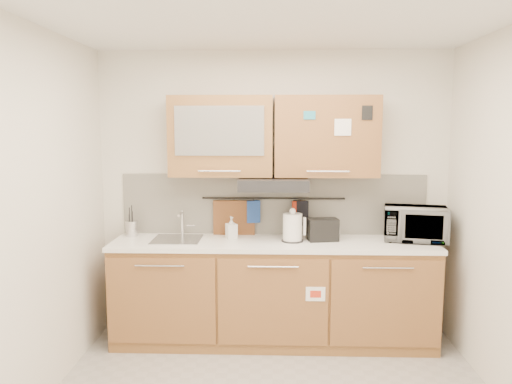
{
  "coord_description": "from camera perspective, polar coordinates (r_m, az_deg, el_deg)",
  "views": [
    {
      "loc": [
        -0.01,
        -3.09,
        1.92
      ],
      "look_at": [
        -0.15,
        1.05,
        1.37
      ],
      "focal_mm": 35.0,
      "sensor_mm": 36.0,
      "label": 1
    }
  ],
  "objects": [
    {
      "name": "sink",
      "position": [
        4.49,
        -8.98,
        -5.36
      ],
      "size": [
        0.42,
        0.4,
        0.26
      ],
      "color": "silver",
      "rests_on": "countertop"
    },
    {
      "name": "toaster",
      "position": [
        4.42,
        7.64,
        -4.26
      ],
      "size": [
        0.28,
        0.19,
        0.2
      ],
      "rotation": [
        0.0,
        0.0,
        0.16
      ],
      "color": "black",
      "rests_on": "countertop"
    },
    {
      "name": "kettle",
      "position": [
        4.36,
        4.2,
        -4.14
      ],
      "size": [
        0.21,
        0.19,
        0.29
      ],
      "rotation": [
        0.0,
        0.0,
        0.09
      ],
      "color": "white",
      "rests_on": "countertop"
    },
    {
      "name": "oven_mitt",
      "position": [
        4.59,
        -0.29,
        -2.26
      ],
      "size": [
        0.13,
        0.06,
        0.2
      ],
      "primitive_type": "cube",
      "rotation": [
        0.0,
        0.0,
        0.25
      ],
      "color": "navy",
      "rests_on": "utensil_rail"
    },
    {
      "name": "ceiling",
      "position": [
        3.16,
        2.12,
        19.97
      ],
      "size": [
        3.2,
        3.2,
        0.0
      ],
      "primitive_type": "plane",
      "rotation": [
        3.14,
        0.0,
        0.0
      ],
      "color": "white",
      "rests_on": "wall_back"
    },
    {
      "name": "upper_cabinets",
      "position": [
        4.41,
        1.96,
        6.38
      ],
      "size": [
        1.82,
        0.37,
        0.7
      ],
      "color": "olive",
      "rests_on": "wall_back"
    },
    {
      "name": "wall_back",
      "position": [
        4.63,
        1.99,
        -0.15
      ],
      "size": [
        3.2,
        0.0,
        3.2
      ],
      "primitive_type": "plane",
      "rotation": [
        1.57,
        0.0,
        0.0
      ],
      "color": "silver",
      "rests_on": "ground"
    },
    {
      "name": "utensil_rail",
      "position": [
        4.59,
        1.99,
        -0.73
      ],
      "size": [
        1.3,
        0.02,
        0.02
      ],
      "primitive_type": "cylinder",
      "rotation": [
        0.0,
        1.57,
        0.0
      ],
      "color": "black",
      "rests_on": "backsplash"
    },
    {
      "name": "microwave",
      "position": [
        4.6,
        17.76,
        -3.48
      ],
      "size": [
        0.59,
        0.46,
        0.3
      ],
      "primitive_type": "imported",
      "rotation": [
        0.0,
        0.0,
        -0.2
      ],
      "color": "#999999",
      "rests_on": "countertop"
    },
    {
      "name": "soap_bottle",
      "position": [
        4.47,
        -2.83,
        -4.09
      ],
      "size": [
        0.12,
        0.12,
        0.2
      ],
      "primitive_type": "imported",
      "rotation": [
        0.0,
        0.0,
        0.41
      ],
      "color": "#999999",
      "rests_on": "countertop"
    },
    {
      "name": "wall_left",
      "position": [
        3.53,
        -24.99,
        -3.27
      ],
      "size": [
        0.0,
        3.0,
        3.0
      ],
      "primitive_type": "plane",
      "rotation": [
        1.57,
        0.0,
        1.57
      ],
      "color": "silver",
      "rests_on": "ground"
    },
    {
      "name": "base_cabinet",
      "position": [
        4.54,
        1.94,
        -11.94
      ],
      "size": [
        2.8,
        0.64,
        0.88
      ],
      "color": "olive",
      "rests_on": "floor"
    },
    {
      "name": "utensil_crock",
      "position": [
        4.71,
        -14.02,
        -4.03
      ],
      "size": [
        0.14,
        0.14,
        0.28
      ],
      "rotation": [
        0.0,
        0.0,
        0.3
      ],
      "color": "silver",
      "rests_on": "countertop"
    },
    {
      "name": "range_hood",
      "position": [
        4.37,
        2.0,
        0.97
      ],
      "size": [
        0.6,
        0.46,
        0.1
      ],
      "primitive_type": "cube",
      "color": "black",
      "rests_on": "upper_cabinets"
    },
    {
      "name": "cutting_board",
      "position": [
        4.63,
        -2.53,
        -3.88
      ],
      "size": [
        0.38,
        0.03,
        0.47
      ],
      "primitive_type": "cube",
      "rotation": [
        0.0,
        0.0,
        0.01
      ],
      "color": "brown",
      "rests_on": "utensil_rail"
    },
    {
      "name": "pot_holder",
      "position": [
        4.59,
        4.93,
        -2.01
      ],
      "size": [
        0.13,
        0.07,
        0.16
      ],
      "primitive_type": "cube",
      "rotation": [
        0.0,
        0.0,
        0.37
      ],
      "color": "red",
      "rests_on": "utensil_rail"
    },
    {
      "name": "dark_pouch",
      "position": [
        4.6,
        5.11,
        -2.42
      ],
      "size": [
        0.15,
        0.04,
        0.23
      ],
      "primitive_type": "cube",
      "rotation": [
        0.0,
        0.0,
        -0.02
      ],
      "color": "black",
      "rests_on": "utensil_rail"
    },
    {
      "name": "backsplash",
      "position": [
        4.63,
        1.98,
        -1.4
      ],
      "size": [
        2.8,
        0.02,
        0.56
      ],
      "primitive_type": "cube",
      "color": "silver",
      "rests_on": "countertop"
    },
    {
      "name": "countertop",
      "position": [
        4.4,
        1.97,
        -5.87
      ],
      "size": [
        2.82,
        0.62,
        0.04
      ],
      "primitive_type": "cube",
      "color": "white",
      "rests_on": "base_cabinet"
    }
  ]
}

